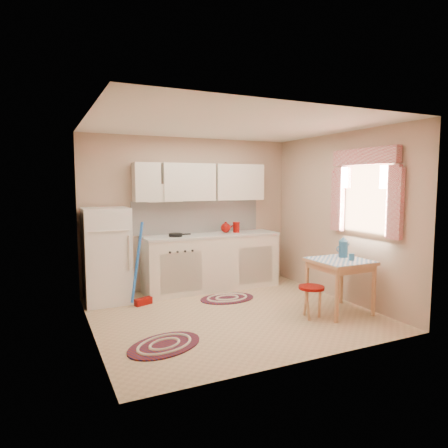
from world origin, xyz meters
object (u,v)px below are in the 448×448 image
(table, at_px, (339,286))
(stool, at_px, (311,302))
(fridge, at_px, (107,256))
(base_cabinets, at_px, (212,263))

(table, height_order, stool, table)
(fridge, height_order, table, fridge)
(base_cabinets, distance_m, table, 2.15)
(fridge, height_order, stool, fridge)
(table, relative_size, stool, 1.71)
(fridge, relative_size, stool, 3.33)
(table, bearing_deg, base_cabinets, 120.56)
(base_cabinets, relative_size, table, 3.12)
(table, bearing_deg, stool, -176.93)
(stool, bearing_deg, fridge, 141.50)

